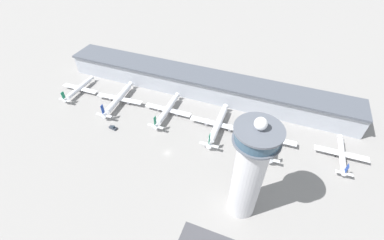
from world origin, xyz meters
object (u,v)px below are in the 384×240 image
(airplane_gate_delta, at_px, (218,125))
(airplane_gate_echo, at_px, (273,139))
(control_tower, at_px, (249,171))
(airplane_gate_bravo, at_px, (119,99))
(airplane_gate_charlie, at_px, (167,110))
(airplane_gate_foxtrot, at_px, (342,154))
(service_truck_fuel, at_px, (260,164))
(service_truck_catering, at_px, (113,128))
(airplane_gate_alpha, at_px, (79,88))

(airplane_gate_delta, distance_m, airplane_gate_echo, 38.24)
(control_tower, xyz_separation_m, airplane_gate_bravo, (-111.55, 53.51, -27.65))
(airplane_gate_charlie, xyz_separation_m, airplane_gate_foxtrot, (121.18, 0.68, 0.01))
(airplane_gate_charlie, relative_size, service_truck_fuel, 6.32)
(service_truck_catering, bearing_deg, airplane_gate_bravo, 114.21)
(airplane_gate_echo, height_order, airplane_gate_foxtrot, airplane_gate_echo)
(airplane_gate_alpha, distance_m, service_truck_catering, 58.28)
(airplane_gate_alpha, bearing_deg, service_truck_fuel, -8.21)
(control_tower, bearing_deg, airplane_gate_echo, 80.22)
(control_tower, relative_size, airplane_gate_alpha, 1.80)
(airplane_gate_delta, height_order, airplane_gate_echo, airplane_gate_delta)
(airplane_gate_bravo, relative_size, airplane_gate_echo, 1.14)
(airplane_gate_echo, bearing_deg, service_truck_catering, -166.40)
(service_truck_catering, bearing_deg, airplane_gate_charlie, 43.78)
(control_tower, relative_size, airplane_gate_bravo, 1.44)
(airplane_gate_alpha, bearing_deg, service_truck_catering, -28.33)
(control_tower, relative_size, airplane_gate_echo, 1.65)
(airplane_gate_foxtrot, bearing_deg, airplane_gate_echo, -176.00)
(control_tower, bearing_deg, airplane_gate_bravo, 154.37)
(airplane_gate_echo, distance_m, service_truck_fuel, 21.80)
(airplane_gate_foxtrot, relative_size, service_truck_catering, 5.32)
(control_tower, distance_m, airplane_gate_echo, 60.14)
(airplane_gate_alpha, distance_m, service_truck_fuel, 157.46)
(airplane_gate_bravo, relative_size, service_truck_fuel, 6.91)
(airplane_gate_bravo, xyz_separation_m, airplane_gate_delta, (82.41, -0.31, 0.10))
(airplane_gate_foxtrot, relative_size, service_truck_fuel, 5.14)
(airplane_gate_delta, relative_size, service_truck_fuel, 6.78)
(airplane_gate_delta, relative_size, service_truck_catering, 7.02)
(service_truck_fuel, bearing_deg, airplane_gate_bravo, 169.39)
(airplane_gate_delta, bearing_deg, service_truck_fuel, -32.14)
(airplane_gate_delta, xyz_separation_m, airplane_gate_foxtrot, (80.69, 2.54, -0.19))
(airplane_gate_echo, xyz_separation_m, airplane_gate_foxtrot, (42.45, 2.97, -0.38))
(airplane_gate_delta, distance_m, service_truck_catering, 75.26)
(airplane_gate_delta, xyz_separation_m, airplane_gate_echo, (38.24, -0.43, 0.19))
(airplane_gate_bravo, bearing_deg, airplane_gate_echo, -0.35)
(airplane_gate_charlie, relative_size, airplane_gate_delta, 0.93)
(airplane_gate_foxtrot, bearing_deg, airplane_gate_bravo, -179.22)
(service_truck_catering, bearing_deg, airplane_gate_foxtrot, 10.96)
(service_truck_catering, relative_size, service_truck_fuel, 0.97)
(airplane_gate_bravo, bearing_deg, airplane_gate_charlie, 2.12)
(control_tower, relative_size, airplane_gate_foxtrot, 1.94)
(control_tower, distance_m, service_truck_fuel, 44.62)
(airplane_gate_bravo, xyz_separation_m, airplane_gate_foxtrot, (163.10, 2.23, -0.09))
(airplane_gate_bravo, distance_m, airplane_gate_delta, 82.41)
(airplane_gate_alpha, distance_m, airplane_gate_foxtrot, 202.21)
(airplane_gate_bravo, bearing_deg, airplane_gate_alpha, 179.09)
(airplane_gate_bravo, height_order, service_truck_fuel, airplane_gate_bravo)
(control_tower, distance_m, airplane_gate_alpha, 162.54)
(airplane_gate_alpha, distance_m, airplane_gate_charlie, 81.03)
(airplane_gate_charlie, height_order, service_truck_fuel, airplane_gate_charlie)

